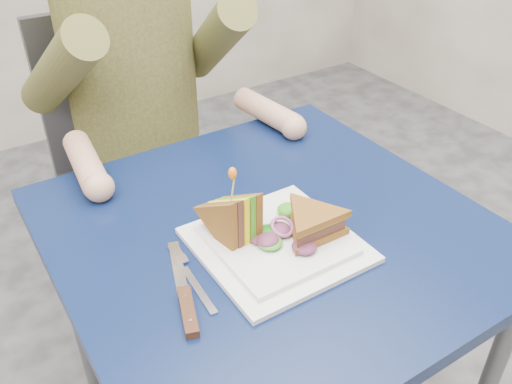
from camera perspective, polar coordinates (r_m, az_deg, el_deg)
table at (r=1.04m, az=1.49°, el=-6.95°), size 0.75×0.75×0.73m
chair at (r=1.65m, az=-12.97°, el=4.53°), size 0.42×0.40×0.93m
diner at (r=1.41m, az=-13.21°, el=15.95°), size 0.54×0.59×0.74m
plate at (r=0.94m, az=2.18°, el=-5.38°), size 0.26×0.26×0.02m
sandwich_flat at (r=0.92m, az=5.92°, el=-3.29°), size 0.13×0.13×0.05m
sandwich_upright at (r=0.91m, az=-2.35°, el=-2.92°), size 0.09×0.14×0.14m
fork at (r=0.88m, az=-6.76°, el=-9.04°), size 0.03×0.18×0.01m
knife at (r=0.84m, az=-7.38°, el=-11.45°), size 0.09×0.22×0.02m
toothpick at (r=0.88m, az=-2.45°, el=0.42°), size 0.01×0.01×0.06m
toothpick_frill at (r=0.86m, az=-2.49°, el=1.97°), size 0.01×0.01×0.02m
lettuce_spill at (r=0.93m, az=2.11°, el=-3.95°), size 0.15×0.13×0.02m
onion_ring at (r=0.93m, az=2.80°, el=-3.66°), size 0.04×0.04×0.02m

